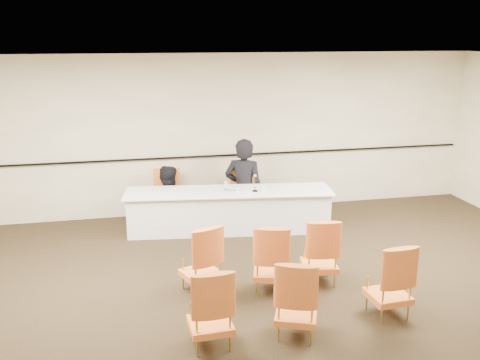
# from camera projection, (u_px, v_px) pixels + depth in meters

# --- Properties ---
(floor) EXTENTS (10.00, 10.00, 0.00)m
(floor) POSITION_uv_depth(u_px,v_px,m) (280.00, 309.00, 6.71)
(floor) COLOR black
(floor) RESTS_ON ground
(ceiling) EXTENTS (10.00, 10.00, 0.00)m
(ceiling) POSITION_uv_depth(u_px,v_px,m) (286.00, 65.00, 5.91)
(ceiling) COLOR silver
(ceiling) RESTS_ON ground
(wall_back) EXTENTS (10.00, 0.04, 3.00)m
(wall_back) POSITION_uv_depth(u_px,v_px,m) (222.00, 134.00, 10.08)
(wall_back) COLOR beige
(wall_back) RESTS_ON ground
(wall_rail) EXTENTS (9.80, 0.04, 0.03)m
(wall_rail) POSITION_uv_depth(u_px,v_px,m) (222.00, 155.00, 10.15)
(wall_rail) COLOR black
(wall_rail) RESTS_ON wall_back
(panel_table) EXTENTS (3.65, 1.29, 0.71)m
(panel_table) POSITION_uv_depth(u_px,v_px,m) (229.00, 210.00, 9.31)
(panel_table) COLOR white
(panel_table) RESTS_ON ground
(panelist_main) EXTENTS (0.86, 0.75, 1.98)m
(panelist_main) POSITION_uv_depth(u_px,v_px,m) (244.00, 191.00, 9.81)
(panelist_main) COLOR black
(panelist_main) RESTS_ON ground
(panelist_main_chair) EXTENTS (0.56, 0.56, 0.95)m
(panelist_main_chair) POSITION_uv_depth(u_px,v_px,m) (244.00, 195.00, 9.82)
(panelist_main_chair) COLOR orange
(panelist_main_chair) RESTS_ON ground
(panelist_second) EXTENTS (0.84, 0.69, 1.59)m
(panelist_second) POSITION_uv_depth(u_px,v_px,m) (167.00, 208.00, 9.77)
(panelist_second) COLOR black
(panelist_second) RESTS_ON ground
(panelist_second_chair) EXTENTS (0.56, 0.56, 0.95)m
(panelist_second_chair) POSITION_uv_depth(u_px,v_px,m) (167.00, 196.00, 9.71)
(panelist_second_chair) COLOR orange
(panelist_second_chair) RESTS_ON ground
(papers) EXTENTS (0.35, 0.30, 0.00)m
(papers) POSITION_uv_depth(u_px,v_px,m) (251.00, 190.00, 9.24)
(papers) COLOR white
(papers) RESTS_ON panel_table
(microphone) EXTENTS (0.15, 0.21, 0.27)m
(microphone) POSITION_uv_depth(u_px,v_px,m) (255.00, 184.00, 9.14)
(microphone) COLOR black
(microphone) RESTS_ON panel_table
(water_bottle) EXTENTS (0.07, 0.07, 0.20)m
(water_bottle) POSITION_uv_depth(u_px,v_px,m) (226.00, 187.00, 9.11)
(water_bottle) COLOR teal
(water_bottle) RESTS_ON panel_table
(drinking_glass) EXTENTS (0.08, 0.08, 0.10)m
(drinking_glass) POSITION_uv_depth(u_px,v_px,m) (238.00, 188.00, 9.19)
(drinking_glass) COLOR silver
(drinking_glass) RESTS_ON panel_table
(coffee_cup) EXTENTS (0.08, 0.08, 0.11)m
(coffee_cup) POSITION_uv_depth(u_px,v_px,m) (263.00, 188.00, 9.18)
(coffee_cup) COLOR white
(coffee_cup) RESTS_ON panel_table
(aud_chair_front_left) EXTENTS (0.65, 0.65, 0.95)m
(aud_chair_front_left) POSITION_uv_depth(u_px,v_px,m) (201.00, 258.00, 7.05)
(aud_chair_front_left) COLOR orange
(aud_chair_front_left) RESTS_ON ground
(aud_chair_front_mid) EXTENTS (0.61, 0.61, 0.95)m
(aud_chair_front_mid) POSITION_uv_depth(u_px,v_px,m) (271.00, 257.00, 7.08)
(aud_chair_front_mid) COLOR orange
(aud_chair_front_mid) RESTS_ON ground
(aud_chair_front_right) EXTENTS (0.57, 0.57, 0.95)m
(aud_chair_front_right) POSITION_uv_depth(u_px,v_px,m) (320.00, 250.00, 7.31)
(aud_chair_front_right) COLOR orange
(aud_chair_front_right) RESTS_ON ground
(aud_chair_back_left) EXTENTS (0.52, 0.52, 0.95)m
(aud_chair_back_left) POSITION_uv_depth(u_px,v_px,m) (210.00, 306.00, 5.80)
(aud_chair_back_left) COLOR orange
(aud_chair_back_left) RESTS_ON ground
(aud_chair_back_mid) EXTENTS (0.65, 0.65, 0.95)m
(aud_chair_back_mid) POSITION_uv_depth(u_px,v_px,m) (297.00, 297.00, 6.01)
(aud_chair_back_mid) COLOR orange
(aud_chair_back_mid) RESTS_ON ground
(aud_chair_back_right) EXTENTS (0.53, 0.53, 0.95)m
(aud_chair_back_right) POSITION_uv_depth(u_px,v_px,m) (389.00, 279.00, 6.45)
(aud_chair_back_right) COLOR orange
(aud_chair_back_right) RESTS_ON ground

